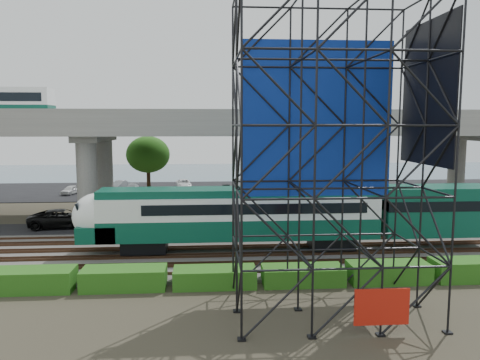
{
  "coord_description": "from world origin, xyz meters",
  "views": [
    {
      "loc": [
        0.57,
        -29.69,
        9.07
      ],
      "look_at": [
        3.18,
        6.0,
        4.75
      ],
      "focal_mm": 35.0,
      "sensor_mm": 36.0,
      "label": 1
    }
  ],
  "objects": [
    {
      "name": "hedge_strip",
      "position": [
        1.01,
        -4.3,
        0.56
      ],
      "size": [
        34.6,
        1.8,
        1.2
      ],
      "color": "#235D15",
      "rests_on": "ground"
    },
    {
      "name": "rail_tracks",
      "position": [
        0.0,
        2.0,
        0.28
      ],
      "size": [
        90.0,
        9.52,
        0.16
      ],
      "color": "#472D1E",
      "rests_on": "ballast_bed"
    },
    {
      "name": "commuter_train",
      "position": [
        4.96,
        2.0,
        2.88
      ],
      "size": [
        29.3,
        3.06,
        4.3
      ],
      "color": "black",
      "rests_on": "rail_tracks"
    },
    {
      "name": "parking_lot",
      "position": [
        0.0,
        34.0,
        0.04
      ],
      "size": [
        90.0,
        18.0,
        0.08
      ],
      "primitive_type": "cube",
      "color": "black",
      "rests_on": "ground"
    },
    {
      "name": "ballast_bed",
      "position": [
        0.0,
        2.0,
        0.1
      ],
      "size": [
        90.0,
        12.0,
        0.2
      ],
      "primitive_type": "cube",
      "color": "slate",
      "rests_on": "ground"
    },
    {
      "name": "service_road",
      "position": [
        0.0,
        10.5,
        0.04
      ],
      "size": [
        90.0,
        5.0,
        0.08
      ],
      "primitive_type": "cube",
      "color": "black",
      "rests_on": "ground"
    },
    {
      "name": "trees",
      "position": [
        -4.67,
        16.17,
        5.57
      ],
      "size": [
        40.94,
        16.94,
        7.69
      ],
      "color": "#382314",
      "rests_on": "ground"
    },
    {
      "name": "suv",
      "position": [
        -11.9,
        11.3,
        0.87
      ],
      "size": [
        5.95,
        3.21,
        1.58
      ],
      "primitive_type": "imported",
      "rotation": [
        0.0,
        0.0,
        1.68
      ],
      "color": "black",
      "rests_on": "service_road"
    },
    {
      "name": "overpass",
      "position": [
        -1.45,
        16.0,
        8.21
      ],
      "size": [
        80.0,
        12.0,
        12.4
      ],
      "color": "#9E9B93",
      "rests_on": "ground"
    },
    {
      "name": "scaffold_tower",
      "position": [
        6.51,
        -7.98,
        7.47
      ],
      "size": [
        9.36,
        6.36,
        15.0
      ],
      "color": "black",
      "rests_on": "ground"
    },
    {
      "name": "ground",
      "position": [
        0.0,
        0.0,
        0.0
      ],
      "size": [
        140.0,
        140.0,
        0.0
      ],
      "primitive_type": "plane",
      "color": "#474233",
      "rests_on": "ground"
    },
    {
      "name": "parked_cars",
      "position": [
        0.63,
        33.72,
        0.66
      ],
      "size": [
        34.25,
        9.38,
        1.27
      ],
      "color": "silver",
      "rests_on": "parking_lot"
    },
    {
      "name": "harbor_water",
      "position": [
        0.0,
        56.0,
        0.01
      ],
      "size": [
        140.0,
        40.0,
        0.03
      ],
      "primitive_type": "cube",
      "color": "slate",
      "rests_on": "ground"
    }
  ]
}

